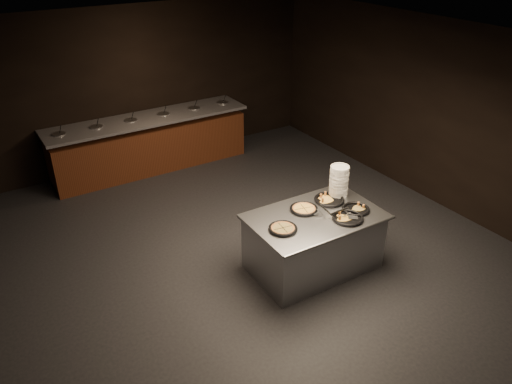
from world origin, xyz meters
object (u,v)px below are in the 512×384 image
Objects in this scene: plate_stack at (339,181)px; pan_cheese_whole at (304,209)px; serving_counter at (313,243)px; pan_veggie_whole at (283,228)px.

plate_stack reaches higher than pan_cheese_whole.
pan_cheese_whole is (-0.04, 0.18, 0.44)m from serving_counter.
pan_veggie_whole is 0.56m from pan_cheese_whole.
pan_veggie_whole reaches higher than serving_counter.
serving_counter is 4.67× the size of pan_cheese_whole.
pan_cheese_whole is at bearing -172.24° from plate_stack.
pan_veggie_whole is at bearing -163.95° from plate_stack.
serving_counter is at bearing 6.42° from pan_veggie_whole.
plate_stack reaches higher than pan_veggie_whole.
plate_stack is 1.16× the size of pan_cheese_whole.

